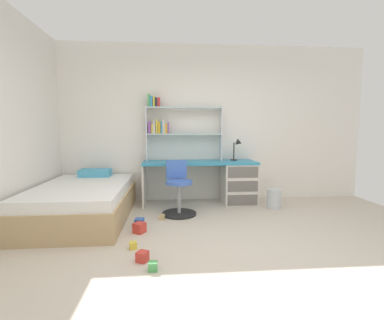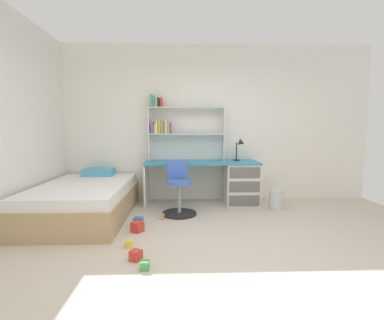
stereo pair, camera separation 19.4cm
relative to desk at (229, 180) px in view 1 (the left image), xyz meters
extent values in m
cube|color=beige|center=(-0.44, -2.09, -0.42)|extent=(5.98, 5.81, 0.02)
cube|color=white|center=(-0.44, 0.35, 0.98)|extent=(5.98, 0.06, 2.78)
cube|color=teal|center=(-0.51, 0.00, 0.31)|extent=(1.93, 0.59, 0.04)
cube|color=silver|center=(0.18, 0.00, -0.06)|extent=(0.56, 0.56, 0.70)
cube|color=silver|center=(-1.46, 0.00, -0.06)|extent=(0.03, 0.53, 0.70)
cube|color=#64625E|center=(0.18, -0.28, -0.29)|extent=(0.50, 0.01, 0.18)
cube|color=#64625E|center=(0.18, -0.28, -0.06)|extent=(0.50, 0.01, 0.18)
cube|color=#64625E|center=(0.18, -0.28, 0.17)|extent=(0.50, 0.01, 0.18)
cube|color=silver|center=(-1.42, 0.18, 0.80)|extent=(0.02, 0.22, 0.95)
cube|color=silver|center=(-0.11, 0.18, 0.80)|extent=(0.02, 0.22, 0.95)
cube|color=silver|center=(-0.76, 0.18, 0.79)|extent=(1.28, 0.22, 0.02)
cube|color=silver|center=(-0.76, 0.18, 1.25)|extent=(1.28, 0.22, 0.02)
cube|color=purple|center=(-1.36, 0.18, 0.91)|extent=(0.04, 0.12, 0.21)
cube|color=yellow|center=(-1.32, 0.18, 0.88)|extent=(0.03, 0.14, 0.16)
cube|color=beige|center=(-1.28, 0.18, 0.91)|extent=(0.04, 0.16, 0.21)
cube|color=yellow|center=(-1.24, 0.18, 0.92)|extent=(0.03, 0.16, 0.24)
cube|color=gold|center=(-1.20, 0.18, 0.90)|extent=(0.04, 0.15, 0.20)
cube|color=#338CBF|center=(-1.16, 0.18, 0.91)|extent=(0.02, 0.19, 0.20)
cube|color=beige|center=(-1.12, 0.18, 0.92)|extent=(0.04, 0.17, 0.23)
cube|color=gold|center=(-1.08, 0.18, 0.89)|extent=(0.03, 0.16, 0.17)
cube|color=purple|center=(-1.04, 0.18, 0.90)|extent=(0.02, 0.17, 0.19)
cube|color=#4CA559|center=(-1.37, 0.18, 1.36)|extent=(0.03, 0.19, 0.21)
cube|color=#338CBF|center=(-1.33, 0.18, 1.35)|extent=(0.04, 0.18, 0.18)
cube|color=yellow|center=(-1.28, 0.18, 1.34)|extent=(0.03, 0.16, 0.17)
cube|color=#26262D|center=(-1.25, 0.18, 1.34)|extent=(0.03, 0.19, 0.16)
cube|color=red|center=(-1.20, 0.18, 1.34)|extent=(0.04, 0.12, 0.16)
cylinder|color=black|center=(0.11, 0.11, 0.34)|extent=(0.12, 0.12, 0.02)
cylinder|color=black|center=(0.11, 0.11, 0.50)|extent=(0.02, 0.02, 0.30)
cone|color=black|center=(0.19, 0.06, 0.65)|extent=(0.12, 0.11, 0.13)
cylinder|color=black|center=(-0.89, -0.61, -0.40)|extent=(0.52, 0.52, 0.03)
cylinder|color=#A5A8AD|center=(-0.89, -0.61, -0.18)|extent=(0.05, 0.05, 0.47)
cylinder|color=#3F66BF|center=(-0.89, -0.61, 0.08)|extent=(0.40, 0.40, 0.05)
cube|color=#3F66BF|center=(-0.92, -0.44, 0.26)|extent=(0.32, 0.09, 0.28)
cube|color=tan|center=(-2.28, -0.70, -0.23)|extent=(1.26, 2.00, 0.36)
cube|color=white|center=(-2.28, -0.70, 0.02)|extent=(1.20, 1.94, 0.14)
cube|color=#4CA5CC|center=(-2.28, 0.05, 0.15)|extent=(0.50, 0.32, 0.12)
cylinder|color=silver|center=(0.67, -0.39, -0.25)|extent=(0.22, 0.22, 0.32)
cube|color=gold|center=(-1.43, -1.80, -0.37)|extent=(0.09, 0.09, 0.08)
cube|color=#3860B7|center=(-1.43, -1.12, -0.35)|extent=(0.12, 0.12, 0.12)
cube|color=#479E51|center=(-1.19, -2.28, -0.37)|extent=(0.08, 0.08, 0.08)
cube|color=tan|center=(-1.15, -0.82, -0.37)|extent=(0.09, 0.09, 0.07)
cube|color=red|center=(-1.30, -2.10, -0.36)|extent=(0.13, 0.13, 0.10)
cube|color=red|center=(-1.41, -1.32, -0.35)|extent=(0.18, 0.18, 0.13)
camera|label=1|loc=(-1.04, -4.73, 0.86)|focal=26.13mm
camera|label=2|loc=(-0.84, -4.74, 0.86)|focal=26.13mm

